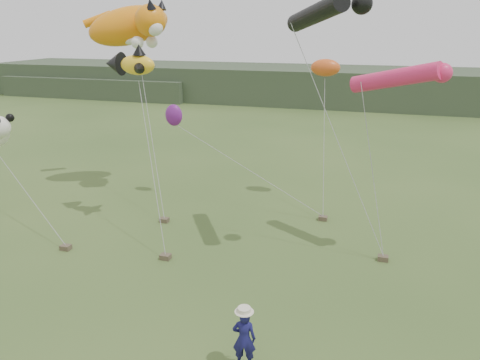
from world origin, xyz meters
name	(u,v)px	position (x,y,z in m)	size (l,w,h in m)	color
ground	(197,311)	(0.00, 0.00, 0.00)	(120.00, 120.00, 0.00)	#385123
headland	(313,86)	(-3.11, 44.69, 1.92)	(90.00, 13.00, 4.00)	#2D3D28
festival_attendant	(244,339)	(2.15, -1.97, 0.85)	(0.62, 0.41, 1.71)	#15144D
sandbag_anchors	(221,239)	(-0.97, 5.10, 0.10)	(12.75, 6.43, 0.20)	brown
cat_kite	(133,25)	(-7.42, 10.44, 8.69)	(5.50, 3.76, 2.72)	orange
fish_kite	(129,64)	(-5.45, 6.33, 7.13)	(2.54, 1.75, 1.35)	yellow
tube_kites	(363,44)	(4.21, 5.96, 8.04)	(6.07, 3.64, 3.57)	black
misc_kites	(266,86)	(-0.57, 10.99, 5.81)	(8.55, 2.46, 3.39)	#DB551C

